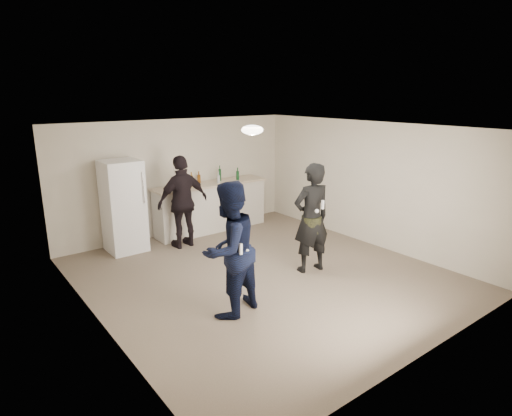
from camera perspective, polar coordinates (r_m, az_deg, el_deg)
floor at (r=7.47m, az=0.94°, el=-8.87°), size 6.00×6.00×0.00m
ceiling at (r=6.84m, az=1.03°, el=10.62°), size 6.00×6.00×0.00m
wall_back at (r=9.53m, az=-10.30°, el=4.09°), size 6.00×0.00×6.00m
wall_front at (r=5.16m, az=22.24°, el=-6.34°), size 6.00×0.00×6.00m
wall_left at (r=5.83m, az=-20.78°, el=-3.76°), size 0.00×6.00×6.00m
wall_right at (r=8.98m, az=14.91°, el=3.14°), size 0.00×6.00×6.00m
counter at (r=9.70m, az=-6.00°, el=0.05°), size 2.60×0.56×1.05m
counter_top at (r=9.57m, az=-6.09°, el=3.20°), size 2.68×0.64×0.04m
fridge at (r=8.70m, az=-17.28°, el=0.22°), size 0.70×0.70×1.80m
fridge_handle at (r=8.37m, az=-14.81°, el=2.65°), size 0.02×0.02×0.60m
ceiling_dome at (r=7.08m, az=-0.50°, el=10.37°), size 0.36×0.36×0.16m
shaker at (r=9.28m, az=-9.85°, el=3.34°), size 0.08×0.08×0.17m
man at (r=5.90m, az=-3.62°, el=-5.57°), size 1.09×0.95×1.91m
woman at (r=7.39m, az=7.40°, el=-1.35°), size 0.77×0.57×1.91m
camo_shorts at (r=7.42m, az=7.37°, el=-2.15°), size 0.34×0.34×0.28m
spectator at (r=8.64m, az=-9.71°, el=0.81°), size 1.11×0.49×1.86m
remote_man at (r=5.65m, az=-2.05°, el=-5.50°), size 0.04×0.04×0.15m
nunchuk_man at (r=5.76m, az=-1.24°, el=-5.81°), size 0.07×0.07×0.07m
remote_woman at (r=7.14m, az=8.89°, el=0.45°), size 0.04×0.04×0.15m
nunchuk_woman at (r=7.12m, az=8.12°, el=-0.40°), size 0.07×0.07×0.07m
bottle_cluster at (r=9.63m, az=-5.80°, el=4.03°), size 1.23×0.34×0.27m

